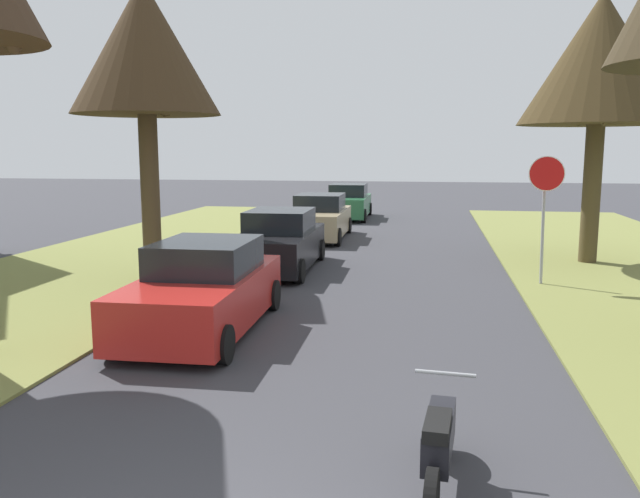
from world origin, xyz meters
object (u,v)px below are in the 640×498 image
Objects in this scene: street_tree_right_mid_b at (600,60)px; street_tree_left_mid_b at (144,50)px; parked_sedan_red at (204,290)px; stop_sign_far at (546,192)px; parked_motorcycle at (439,446)px; parked_sedan_tan at (319,218)px; parked_sedan_black at (279,242)px; parked_sedan_green at (348,203)px.

street_tree_left_mid_b is at bearing -159.29° from street_tree_right_mid_b.
stop_sign_far is at bearing 37.21° from parked_sedan_red.
parked_sedan_red reaches higher than parked_motorcycle.
stop_sign_far is 9.68m from parked_sedan_tan.
parked_sedan_red is (2.78, -4.06, -4.72)m from street_tree_left_mid_b.
parked_sedan_black is (-0.05, 5.88, 0.00)m from parked_sedan_red.
street_tree_left_mid_b is 1.58× the size of parked_sedan_red.
street_tree_left_mid_b is at bearing 124.37° from parked_sedan_red.
parked_sedan_black is 12.96m from parked_sedan_green.
street_tree_left_mid_b is 1.58× the size of parked_sedan_green.
stop_sign_far reaches higher than parked_sedan_red.
stop_sign_far is 8.27m from parked_sedan_red.
stop_sign_far is 0.67× the size of parked_sedan_black.
parked_motorcycle is (4.01, -4.86, -0.24)m from parked_sedan_red.
parked_motorcycle is (4.06, -10.74, -0.24)m from parked_sedan_black.
parked_sedan_black is at bearing -90.85° from parked_sedan_green.
stop_sign_far is 6.76m from parked_sedan_black.
stop_sign_far is 10.23m from parked_motorcycle.
parked_sedan_black is 1.00× the size of parked_sedan_green.
parked_sedan_green is (-8.11, 10.61, -4.78)m from street_tree_right_mid_b.
parked_sedan_black reaches higher than parked_motorcycle.
street_tree_right_mid_b reaches higher than parked_sedan_green.
parked_sedan_green is (0.14, 18.84, 0.00)m from parked_sedan_red.
parked_sedan_tan is at bearing -91.26° from parked_sedan_green.
parked_motorcycle is at bearing -69.29° from parked_sedan_black.
parked_sedan_tan is 6.89m from parked_sedan_green.
stop_sign_far is 9.84m from street_tree_left_mid_b.
parked_sedan_tan is at bearing 103.45° from parked_motorcycle.
street_tree_left_mid_b reaches higher than parked_sedan_black.
parked_sedan_red is 6.31m from parked_motorcycle.
street_tree_left_mid_b reaches higher than parked_sedan_tan.
parked_sedan_red is 1.00× the size of parked_sedan_green.
parked_motorcycle is (-2.47, -9.78, -1.71)m from stop_sign_far.
street_tree_right_mid_b reaches higher than parked_sedan_red.
parked_sedan_black is (2.73, 1.82, -4.72)m from street_tree_left_mid_b.
parked_sedan_tan is (0.04, 6.07, 0.00)m from parked_sedan_black.
parked_sedan_green is (2.92, 14.78, -4.72)m from street_tree_left_mid_b.
parked_sedan_tan is at bearing 89.61° from parked_sedan_black.
street_tree_left_mid_b is 9.60m from parked_sedan_tan.
parked_sedan_green is at bearing 88.74° from parked_sedan_tan.
parked_motorcycle is at bearing -104.15° from stop_sign_far.
parked_sedan_green is (0.19, 12.96, 0.00)m from parked_sedan_black.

